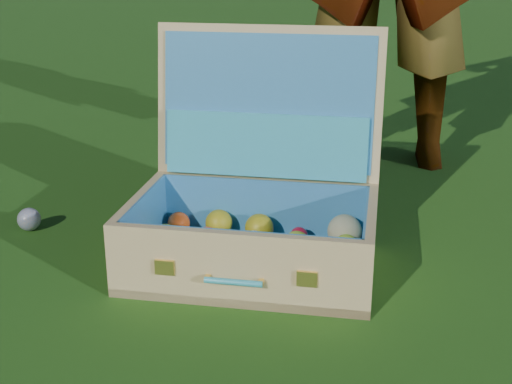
% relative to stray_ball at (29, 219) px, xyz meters
% --- Properties ---
extents(ground, '(60.00, 60.00, 0.00)m').
position_rel_stray_ball_xyz_m(ground, '(0.61, -0.08, -0.03)').
color(ground, '#215114').
rests_on(ground, ground).
extents(stray_ball, '(0.06, 0.06, 0.06)m').
position_rel_stray_ball_xyz_m(stray_ball, '(0.00, 0.00, 0.00)').
color(stray_ball, '#3D69A1').
rests_on(stray_ball, ground).
extents(suitcase, '(0.61, 0.52, 0.56)m').
position_rel_stray_ball_xyz_m(suitcase, '(0.65, -0.10, 0.13)').
color(suitcase, '#DDB777').
rests_on(suitcase, ground).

